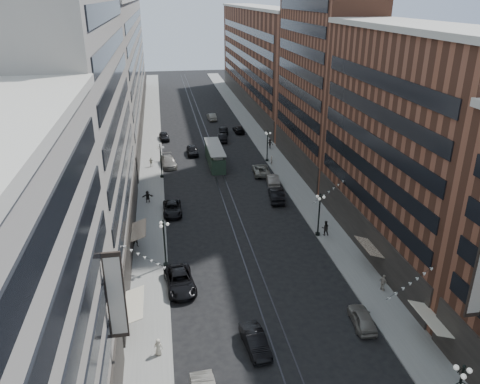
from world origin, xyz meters
TOP-DOWN VIEW (x-y plane):
  - ground at (0.00, 60.00)m, footprint 220.00×220.00m
  - sidewalk_west at (-11.00, 70.00)m, footprint 4.00×180.00m
  - sidewalk_east at (11.00, 70.00)m, footprint 4.00×180.00m
  - rail_west at (-0.70, 70.00)m, footprint 0.12×180.00m
  - rail_east at (0.70, 70.00)m, footprint 0.12×180.00m
  - building_west_mid at (-17.00, 33.00)m, footprint 8.00×36.00m
  - building_west_far at (-17.00, 96.00)m, footprint 8.00×90.00m
  - building_east_mid at (17.00, 28.00)m, footprint 8.00×30.00m
  - building_east_tower at (17.00, 56.00)m, footprint 8.00×26.00m
  - building_east_far at (17.00, 105.00)m, footprint 8.00×72.00m
  - lamppost_sw_far at (-9.20, 28.00)m, footprint 1.03×1.14m
  - lamppost_sw_mid at (-9.20, 55.00)m, footprint 1.03×1.14m
  - lamppost_se_far at (9.20, 32.00)m, footprint 1.03×1.14m
  - lamppost_se_mid at (9.20, 60.00)m, footprint 1.03×1.14m
  - streetcar at (0.00, 60.32)m, footprint 2.54×11.49m
  - car_2 at (-7.89, 23.78)m, footprint 3.32×6.20m
  - car_4 at (7.76, 15.32)m, footprint 2.19×4.48m
  - car_5 at (-2.20, 13.97)m, footprint 2.14×4.76m
  - pedestrian_1 at (-10.11, 14.47)m, footprint 0.82×0.60m
  - pedestrian_2 at (-12.48, 32.74)m, footprint 0.94×0.55m
  - pedestrian_4 at (11.86, 19.84)m, footprint 0.78×1.11m
  - car_7 at (-8.03, 41.37)m, footprint 2.45×5.29m
  - car_8 at (-8.01, 60.56)m, footprint 3.07×5.99m
  - car_9 at (-8.40, 76.40)m, footprint 2.20×4.73m
  - car_10 at (6.80, 43.29)m, footprint 2.59×5.63m
  - car_11 at (6.83, 54.06)m, footprint 3.02×5.76m
  - car_12 at (7.38, 79.52)m, footprint 2.12×4.91m
  - car_13 at (-3.48, 66.05)m, footprint 2.07×4.93m
  - car_14 at (2.93, 91.01)m, footprint 1.93×4.93m
  - pedestrian_5 at (-11.31, 45.39)m, footprint 1.63×0.60m
  - pedestrian_6 at (-10.89, 60.39)m, footprint 0.94×0.43m
  - pedestrian_7 at (10.07, 31.86)m, footprint 0.99×0.64m
  - pedestrian_8 at (9.50, 57.99)m, footprint 0.66×0.65m
  - pedestrian_9 at (11.33, 66.94)m, footprint 1.26×0.72m
  - car_extra_0 at (4.08, 79.09)m, footprint 2.46×4.95m
  - car_extra_1 at (3.11, 73.51)m, footprint 2.12×5.02m
  - car_extra_2 at (7.65, 49.10)m, footprint 2.42×5.20m

SIDE VIEW (x-z plane):
  - ground at x=0.00m, z-range 0.00..0.00m
  - rail_west at x=-0.70m, z-range 0.00..0.02m
  - rail_east at x=0.70m, z-range 0.00..0.02m
  - sidewalk_west at x=-11.00m, z-range 0.00..0.15m
  - sidewalk_east at x=11.00m, z-range 0.00..0.15m
  - car_12 at x=7.38m, z-range 0.00..1.41m
  - car_7 at x=-8.03m, z-range 0.00..1.47m
  - car_4 at x=7.76m, z-range 0.00..1.47m
  - car_5 at x=-2.20m, z-range 0.00..1.52m
  - car_11 at x=6.83m, z-range 0.00..1.55m
  - car_9 at x=-8.40m, z-range 0.00..1.57m
  - car_14 at x=2.93m, z-range 0.00..1.60m
  - car_extra_1 at x=3.11m, z-range 0.00..1.61m
  - car_extra_0 at x=4.08m, z-range 0.00..1.62m
  - car_extra_2 at x=7.65m, z-range 0.00..1.65m
  - car_2 at x=-7.89m, z-range 0.00..1.65m
  - car_8 at x=-8.01m, z-range 0.00..1.66m
  - car_13 at x=-3.48m, z-range 0.00..1.66m
  - car_10 at x=6.80m, z-range 0.00..1.79m
  - pedestrian_1 at x=-10.11m, z-range 0.15..1.65m
  - pedestrian_8 at x=9.50m, z-range 0.15..1.69m
  - pedestrian_6 at x=-10.89m, z-range 0.15..1.76m
  - pedestrian_5 at x=-11.31m, z-range 0.15..1.87m
  - pedestrian_4 at x=11.86m, z-range 0.15..1.89m
  - pedestrian_9 at x=11.33m, z-range 0.15..1.99m
  - pedestrian_2 at x=-12.48m, z-range 0.15..2.04m
  - pedestrian_7 at x=10.07m, z-range 0.15..2.04m
  - streetcar at x=0.00m, z-range -0.12..3.06m
  - lamppost_sw_far at x=-9.20m, z-range 0.34..5.86m
  - lamppost_sw_mid at x=-9.20m, z-range 0.34..5.86m
  - lamppost_se_far at x=9.20m, z-range 0.34..5.86m
  - lamppost_se_mid at x=9.20m, z-range 0.34..5.86m
  - building_east_mid at x=17.00m, z-range 0.00..24.00m
  - building_east_far at x=17.00m, z-range 0.00..24.00m
  - building_west_far at x=-17.00m, z-range 0.00..26.00m
  - building_west_mid at x=-17.00m, z-range 0.00..28.00m
  - building_east_tower at x=17.00m, z-range 0.00..42.00m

